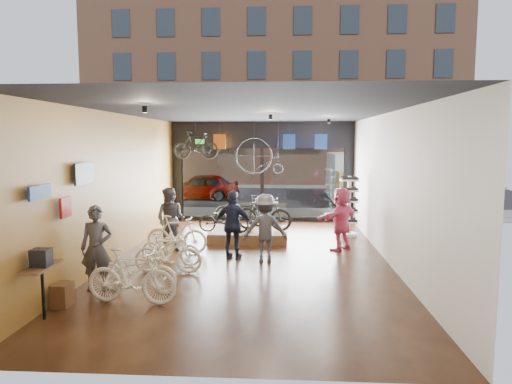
# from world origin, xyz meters

# --- Properties ---
(ground_plane) EXTENTS (7.00, 12.00, 0.04)m
(ground_plane) POSITION_xyz_m (0.00, 0.00, -0.02)
(ground_plane) COLOR black
(ground_plane) RESTS_ON ground
(ceiling) EXTENTS (7.00, 12.00, 0.04)m
(ceiling) POSITION_xyz_m (0.00, 0.00, 3.82)
(ceiling) COLOR black
(ceiling) RESTS_ON ground
(wall_left) EXTENTS (0.04, 12.00, 3.80)m
(wall_left) POSITION_xyz_m (-3.52, 0.00, 1.90)
(wall_left) COLOR olive
(wall_left) RESTS_ON ground
(wall_right) EXTENTS (0.04, 12.00, 3.80)m
(wall_right) POSITION_xyz_m (3.52, 0.00, 1.90)
(wall_right) COLOR beige
(wall_right) RESTS_ON ground
(wall_back) EXTENTS (7.00, 0.04, 3.80)m
(wall_back) POSITION_xyz_m (0.00, -6.02, 1.90)
(wall_back) COLOR beige
(wall_back) RESTS_ON ground
(storefront) EXTENTS (7.00, 0.26, 3.80)m
(storefront) POSITION_xyz_m (0.00, 6.00, 1.90)
(storefront) COLOR black
(storefront) RESTS_ON ground
(exit_sign) EXTENTS (0.35, 0.06, 0.18)m
(exit_sign) POSITION_xyz_m (-2.40, 5.88, 3.05)
(exit_sign) COLOR #198C26
(exit_sign) RESTS_ON storefront
(street_road) EXTENTS (30.00, 18.00, 0.02)m
(street_road) POSITION_xyz_m (0.00, 15.00, -0.01)
(street_road) COLOR black
(street_road) RESTS_ON ground
(sidewalk_near) EXTENTS (30.00, 2.40, 0.12)m
(sidewalk_near) POSITION_xyz_m (0.00, 7.20, 0.06)
(sidewalk_near) COLOR slate
(sidewalk_near) RESTS_ON ground
(sidewalk_far) EXTENTS (30.00, 2.00, 0.12)m
(sidewalk_far) POSITION_xyz_m (0.00, 19.00, 0.06)
(sidewalk_far) COLOR slate
(sidewalk_far) RESTS_ON ground
(opposite_building) EXTENTS (26.00, 5.00, 14.00)m
(opposite_building) POSITION_xyz_m (0.00, 21.50, 7.00)
(opposite_building) COLOR brown
(opposite_building) RESTS_ON ground
(street_car) EXTENTS (4.03, 1.62, 1.37)m
(street_car) POSITION_xyz_m (-3.53, 12.00, 0.69)
(street_car) COLOR gray
(street_car) RESTS_ON street_road
(box_truck) EXTENTS (2.07, 6.21, 2.45)m
(box_truck) POSITION_xyz_m (4.26, 11.00, 1.22)
(box_truck) COLOR silver
(box_truck) RESTS_ON street_road
(floor_bike_1) EXTENTS (1.82, 0.69, 1.07)m
(floor_bike_1) POSITION_xyz_m (-2.03, -3.38, 0.54)
(floor_bike_1) COLOR #F0EACE
(floor_bike_1) RESTS_ON ground_plane
(floor_bike_2) EXTENTS (1.81, 0.85, 0.92)m
(floor_bike_2) POSITION_xyz_m (-2.16, -2.70, 0.46)
(floor_bike_2) COLOR #F0EACE
(floor_bike_2) RESTS_ON ground_plane
(floor_bike_3) EXTENTS (1.60, 0.46, 0.96)m
(floor_bike_3) POSITION_xyz_m (-1.85, -1.37, 0.48)
(floor_bike_3) COLOR #F0EACE
(floor_bike_3) RESTS_ON ground_plane
(floor_bike_4) EXTENTS (1.70, 0.92, 0.85)m
(floor_bike_4) POSITION_xyz_m (-1.97, -0.61, 0.42)
(floor_bike_4) COLOR #F0EACE
(floor_bike_4) RESTS_ON ground_plane
(floor_bike_5) EXTENTS (1.78, 0.69, 1.04)m
(floor_bike_5) POSITION_xyz_m (-2.10, 0.58, 0.52)
(floor_bike_5) COLOR #F0EACE
(floor_bike_5) RESTS_ON ground_plane
(display_platform) EXTENTS (2.40, 1.80, 0.30)m
(display_platform) POSITION_xyz_m (-0.25, 2.48, 0.15)
(display_platform) COLOR #502B1B
(display_platform) RESTS_ON ground_plane
(display_bike_left) EXTENTS (1.61, 0.70, 0.82)m
(display_bike_left) POSITION_xyz_m (-0.98, 2.00, 0.71)
(display_bike_left) COLOR black
(display_bike_left) RESTS_ON display_platform
(display_bike_mid) EXTENTS (1.86, 0.90, 1.08)m
(display_bike_mid) POSITION_xyz_m (0.22, 2.42, 0.84)
(display_bike_mid) COLOR black
(display_bike_mid) RESTS_ON display_platform
(display_bike_right) EXTENTS (1.95, 1.08, 0.97)m
(display_bike_right) POSITION_xyz_m (-0.57, 3.20, 0.78)
(display_bike_right) COLOR black
(display_bike_right) RESTS_ON display_platform
(customer_0) EXTENTS (0.70, 0.50, 1.78)m
(customer_0) POSITION_xyz_m (-3.00, -2.64, 0.89)
(customer_0) COLOR #3F3F44
(customer_0) RESTS_ON ground_plane
(customer_1) EXTENTS (0.98, 0.83, 1.79)m
(customer_1) POSITION_xyz_m (-2.31, 0.79, 0.89)
(customer_1) COLOR #3F3F44
(customer_1) RESTS_ON ground_plane
(customer_2) EXTENTS (1.13, 0.69, 1.80)m
(customer_2) POSITION_xyz_m (-0.47, 0.06, 0.90)
(customer_2) COLOR #161C33
(customer_2) RESTS_ON ground_plane
(customer_3) EXTENTS (1.16, 0.71, 1.75)m
(customer_3) POSITION_xyz_m (0.38, -0.23, 0.87)
(customer_3) COLOR #3F3F44
(customer_3) RESTS_ON ground_plane
(customer_5) EXTENTS (1.50, 1.60, 1.80)m
(customer_5) POSITION_xyz_m (2.47, 1.23, 0.90)
(customer_5) COLOR #CC4C72
(customer_5) RESTS_ON ground_plane
(sunglasses_rack) EXTENTS (0.60, 0.51, 1.96)m
(sunglasses_rack) POSITION_xyz_m (2.95, 3.11, 0.98)
(sunglasses_rack) COLOR white
(sunglasses_rack) RESTS_ON ground_plane
(wall_merch) EXTENTS (0.40, 2.40, 2.60)m
(wall_merch) POSITION_xyz_m (-3.38, -3.50, 1.30)
(wall_merch) COLOR navy
(wall_merch) RESTS_ON wall_left
(penny_farthing) EXTENTS (1.65, 0.06, 1.32)m
(penny_farthing) POSITION_xyz_m (0.04, 4.75, 2.50)
(penny_farthing) COLOR black
(penny_farthing) RESTS_ON ceiling
(hung_bike) EXTENTS (1.58, 0.46, 0.95)m
(hung_bike) POSITION_xyz_m (-2.24, 4.20, 2.93)
(hung_bike) COLOR black
(hung_bike) RESTS_ON ceiling
(jersey_left) EXTENTS (0.45, 0.03, 0.55)m
(jersey_left) POSITION_xyz_m (-1.54, 5.20, 3.05)
(jersey_left) COLOR #CC5919
(jersey_left) RESTS_ON ceiling
(jersey_mid) EXTENTS (0.45, 0.03, 0.55)m
(jersey_mid) POSITION_xyz_m (1.02, 5.20, 3.05)
(jersey_mid) COLOR #1E3F99
(jersey_mid) RESTS_ON ceiling
(jersey_right) EXTENTS (0.45, 0.03, 0.55)m
(jersey_right) POSITION_xyz_m (2.19, 5.20, 3.05)
(jersey_right) COLOR #1E3F99
(jersey_right) RESTS_ON ceiling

